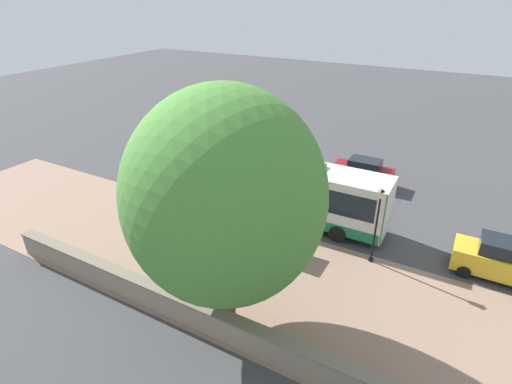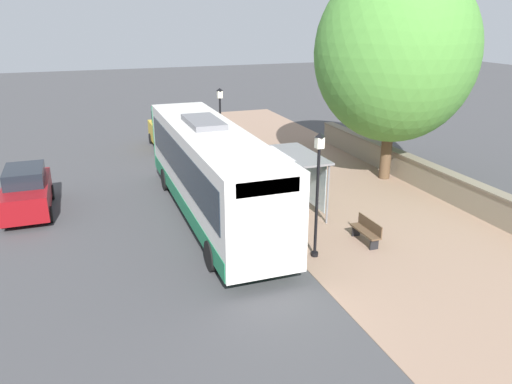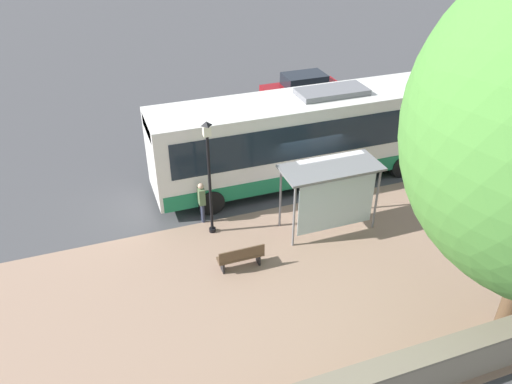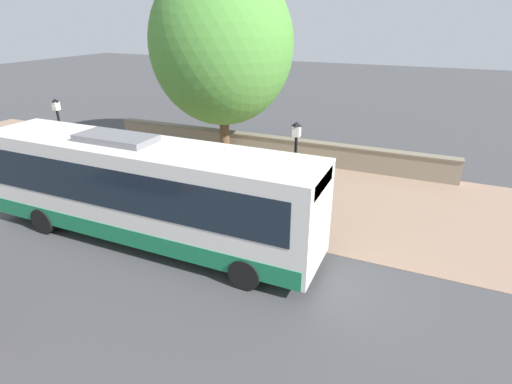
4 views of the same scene
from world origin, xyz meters
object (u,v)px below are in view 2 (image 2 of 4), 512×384
at_px(street_lamp_far, 318,186).
at_px(parked_car_far_lane, 27,191).
at_px(bus, 211,170).
at_px(parked_car_behind_bus, 167,131).
at_px(pedestrian, 297,236).
at_px(bench, 367,231).
at_px(street_lamp_near, 220,122).
at_px(shade_tree, 395,53).
at_px(bus_shelter, 301,164).

relative_size(street_lamp_far, parked_car_far_lane, 1.00).
bearing_deg(bus, parked_car_behind_bus, -91.73).
xyz_separation_m(parked_car_behind_bus, parked_car_far_lane, (7.35, 8.72, -0.07)).
distance_m(pedestrian, parked_car_far_lane, 11.56).
distance_m(bench, street_lamp_near, 10.80).
distance_m(street_lamp_near, parked_car_far_lane, 9.76).
bearing_deg(parked_car_behind_bus, shade_tree, 132.47).
relative_size(bench, street_lamp_near, 0.35).
distance_m(bus, bus_shelter, 3.62).
relative_size(street_lamp_near, parked_car_behind_bus, 1.07).
distance_m(parked_car_behind_bus, parked_car_far_lane, 11.40).
bearing_deg(pedestrian, shade_tree, -139.44).
bearing_deg(pedestrian, bench, -170.40).
xyz_separation_m(street_lamp_near, street_lamp_far, (-0.19, 10.68, 0.01)).
bearing_deg(bus_shelter, parked_car_far_lane, -19.20).
bearing_deg(shade_tree, bus, 11.13).
bearing_deg(parked_car_far_lane, pedestrian, 137.83).
relative_size(bus, shade_tree, 1.23).
bearing_deg(bus_shelter, bench, 105.30).
height_order(bus_shelter, bench, bus_shelter).
bearing_deg(parked_car_behind_bus, bench, 104.65).
distance_m(pedestrian, shade_tree, 11.43).
height_order(street_lamp_far, parked_car_behind_bus, street_lamp_far).
relative_size(bus, street_lamp_far, 2.92).
distance_m(pedestrian, parked_car_behind_bus, 16.52).
relative_size(bus, street_lamp_near, 2.94).
bearing_deg(street_lamp_far, bus_shelter, -107.28).
bearing_deg(parked_car_behind_bus, bus_shelter, 104.46).
xyz_separation_m(bus, street_lamp_near, (-2.13, -6.02, 0.56)).
bearing_deg(pedestrian, bus, -71.92).
bearing_deg(street_lamp_near, bench, 103.07).
distance_m(street_lamp_near, street_lamp_far, 10.68).
bearing_deg(shade_tree, street_lamp_far, 42.78).
height_order(pedestrian, street_lamp_far, street_lamp_far).
distance_m(bus, shade_tree, 10.36).
bearing_deg(parked_car_behind_bus, street_lamp_far, 96.88).
bearing_deg(shade_tree, pedestrian, 40.56).
bearing_deg(bus_shelter, pedestrian, 64.23).
bearing_deg(bus_shelter, street_lamp_near, -78.14).
bearing_deg(bench, bus_shelter, -74.70).
bearing_deg(parked_car_far_lane, bench, 147.79).
bearing_deg(street_lamp_near, parked_car_behind_bus, -72.53).
distance_m(pedestrian, street_lamp_near, 10.96).
distance_m(pedestrian, street_lamp_far, 1.77).
height_order(bench, parked_car_behind_bus, parked_car_behind_bus).
bearing_deg(street_lamp_near, shade_tree, 149.92).
xyz_separation_m(street_lamp_near, shade_tree, (-7.22, 4.18, 3.52)).
xyz_separation_m(shade_tree, parked_car_behind_bus, (8.99, -9.83, -5.04)).
distance_m(bus, bench, 6.43).
bearing_deg(bench, parked_car_behind_bus, -75.35).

